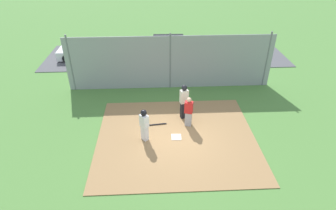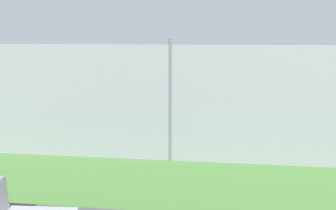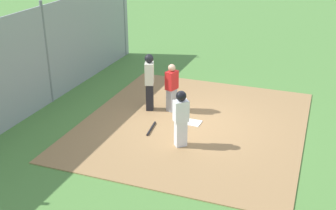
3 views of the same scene
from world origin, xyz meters
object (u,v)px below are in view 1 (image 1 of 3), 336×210
Objects in this scene: parked_car_silver at (210,50)px; parked_car_dark at (167,46)px; parked_car_white at (88,50)px; baseball_bat at (158,124)px; catcher at (189,111)px; runner at (144,123)px; home_plate at (176,137)px; umpire at (184,101)px.

parked_car_silver is 1.01× the size of parked_car_dark.
parked_car_white is at bearing -5.53° from parked_car_silver.
parked_car_silver is 1.02× the size of parked_car_white.
baseball_bat is 0.20× the size of parked_car_white.
baseball_bat is 0.20× the size of parked_car_dark.
parked_car_white is at bearing -126.97° from catcher.
catcher is 2.31m from runner.
catcher reaches higher than baseball_bat.
runner is 10.91m from parked_car_white.
home_plate is 1.32m from baseball_bat.
catcher is 0.37× the size of parked_car_white.
parked_car_dark is at bearing -102.27° from baseball_bat.
catcher is 1.81× the size of baseball_bat.
runner reaches higher than baseball_bat.
catcher is 11.07m from parked_car_white.
catcher reaches higher than parked_car_dark.
runner reaches higher than home_plate.
catcher is 0.98× the size of runner.
home_plate is 11.51m from parked_car_white.
catcher is at bearing 70.19° from parked_car_silver.
parked_car_white is (5.90, 0.62, 0.00)m from parked_car_dark.
parked_car_dark is at bearing -159.33° from catcher.
runner reaches higher than parked_car_silver.
runner is at bearing 113.22° from parked_car_white.
parked_car_silver is 3.31m from parked_car_dark.
parked_car_white is at bearing -67.52° from baseball_bat.
runner is 0.37× the size of parked_car_dark.
runner is at bearing 83.01° from parked_car_dark.
catcher is (-0.64, -0.93, 0.78)m from home_plate.
parked_car_silver is at bearing 163.33° from parked_car_dark.
parked_car_dark reaches higher than baseball_bat.
umpire is (-0.48, -1.61, 0.97)m from home_plate.
home_plate is 10.55m from parked_car_dark.
parked_car_dark is at bearing -174.47° from parked_car_white.
runner is (2.08, 1.01, 0.09)m from catcher.
parked_car_white is at bearing -59.62° from home_plate.
parked_car_silver is (-2.59, -8.59, -0.21)m from catcher.
runner is (1.43, 0.08, 0.88)m from home_plate.
baseball_bat is (-0.60, -1.10, -0.86)m from runner.
parked_car_white is (6.45, -8.99, -0.21)m from catcher.
parked_car_silver is at bearing -108.76° from home_plate.
home_plate is 0.10× the size of parked_car_dark.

